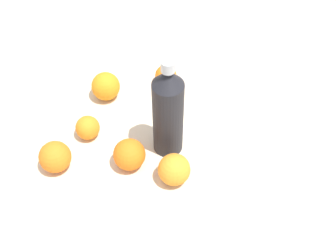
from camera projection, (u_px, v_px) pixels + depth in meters
The scene contains 9 objects.
ground_plane at pixel (186, 146), 1.15m from camera, with size 2.40×2.40×0.00m, color beige.
water_bottle at pixel (168, 111), 1.05m from camera, with size 0.08×0.08×0.30m.
orange_0 at pixel (88, 128), 1.15m from camera, with size 0.07×0.07×0.07m, color orange.
orange_1 at pixel (166, 76), 1.29m from camera, with size 0.07×0.07×0.07m, color orange.
orange_2 at pixel (174, 170), 1.05m from camera, with size 0.08×0.08×0.08m, color orange.
orange_3 at pixel (129, 154), 1.08m from camera, with size 0.08×0.08×0.08m, color orange.
orange_4 at pixel (55, 157), 1.08m from camera, with size 0.08×0.08×0.08m, color orange.
orange_5 at pixel (106, 86), 1.24m from camera, with size 0.08×0.08×0.08m, color orange.
ceramic_bowl at pixel (8, 226), 0.97m from camera, with size 0.12×0.12×0.05m, color white.
Camera 1 is at (-0.03, -0.71, 0.91)m, focal length 45.67 mm.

